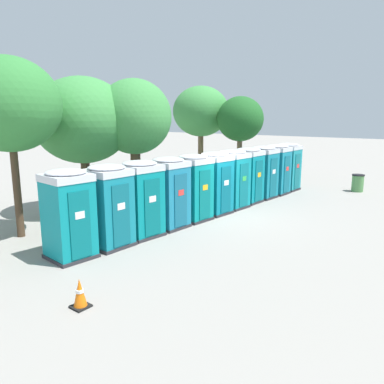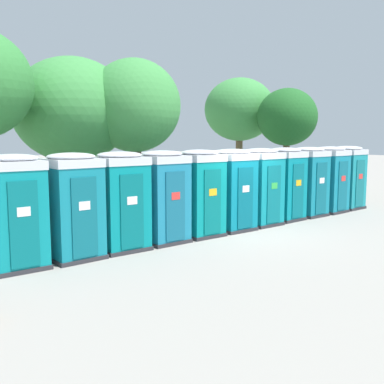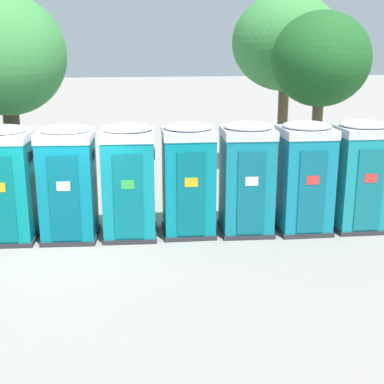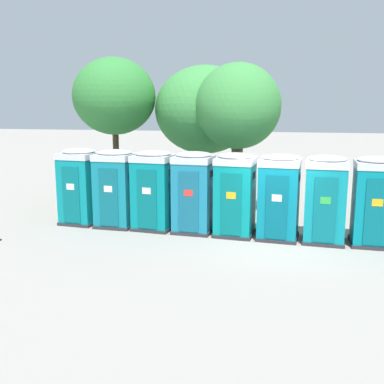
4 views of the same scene
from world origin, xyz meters
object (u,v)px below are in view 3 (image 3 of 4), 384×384
at_px(portapotty_7, 188,179).
at_px(street_tree_1, 321,60).
at_px(portapotty_5, 68,182).
at_px(street_tree_2, 286,43).
at_px(portapotty_6, 129,181).
at_px(portapotty_10, 359,175).
at_px(portapotty_8, 247,178).
at_px(street_tree_4, 6,57).
at_px(portapotty_9, 304,177).
at_px(portapotty_4, 6,183).

bearing_deg(portapotty_7, street_tree_1, 35.34).
bearing_deg(portapotty_5, street_tree_2, 40.30).
height_order(portapotty_7, street_tree_1, street_tree_1).
relative_size(portapotty_6, street_tree_2, 0.44).
xyz_separation_m(portapotty_5, portapotty_10, (6.60, -0.25, 0.00)).
bearing_deg(portapotty_10, portapotty_8, 177.77).
xyz_separation_m(portapotty_6, street_tree_4, (-2.94, 2.95, 2.59)).
height_order(portapotty_5, portapotty_9, same).
xyz_separation_m(portapotty_8, street_tree_1, (2.74, 2.97, 2.47)).
xyz_separation_m(portapotty_4, street_tree_1, (8.01, 2.74, 2.47)).
height_order(portapotty_8, portapotty_9, same).
xyz_separation_m(street_tree_1, street_tree_2, (-0.14, 2.74, 0.45)).
bearing_deg(portapotty_7, street_tree_4, 145.32).
xyz_separation_m(portapotty_4, portapotty_7, (3.96, -0.14, 0.00)).
xyz_separation_m(portapotty_5, portapotty_9, (5.28, -0.24, 0.00)).
xyz_separation_m(portapotty_7, street_tree_2, (3.92, 5.61, 2.93)).
bearing_deg(street_tree_1, street_tree_4, 179.49).
relative_size(portapotty_8, street_tree_4, 0.47).
distance_m(portapotty_7, portapotty_9, 2.64).
distance_m(portapotty_5, portapotty_9, 5.28).
distance_m(portapotty_5, street_tree_1, 7.67).
relative_size(portapotty_5, portapotty_7, 1.00).
bearing_deg(portapotty_5, portapotty_6, -2.33).
relative_size(portapotty_5, street_tree_4, 0.47).
height_order(portapotty_6, street_tree_1, street_tree_1).
bearing_deg(portapotty_9, portapotty_10, -0.53).
bearing_deg(portapotty_10, portapotty_5, 177.82).
relative_size(portapotty_4, portapotty_9, 1.00).
xyz_separation_m(portapotty_4, portapotty_5, (1.32, -0.09, -0.00)).
height_order(portapotty_4, portapotty_6, same).
height_order(portapotty_6, portapotty_8, same).
distance_m(portapotty_4, portapotty_5, 1.32).
bearing_deg(portapotty_4, portapotty_5, -3.77).
bearing_deg(portapotty_5, street_tree_1, 22.87).
xyz_separation_m(portapotty_8, street_tree_4, (-5.58, 3.05, 2.59)).
bearing_deg(street_tree_2, portapotty_9, -102.46).
bearing_deg(street_tree_2, portapotty_5, -139.70).
height_order(portapotty_8, portapotty_10, same).
height_order(portapotty_4, street_tree_2, street_tree_2).
bearing_deg(street_tree_1, portapotty_6, -151.84).
relative_size(portapotty_4, portapotty_5, 1.00).
bearing_deg(portapotty_9, portapotty_6, 177.32).
relative_size(street_tree_1, street_tree_2, 0.88).
xyz_separation_m(portapotty_10, street_tree_4, (-8.21, 3.15, 2.59)).
relative_size(portapotty_6, portapotty_10, 1.00).
bearing_deg(portapotty_4, portapotty_8, -2.56).
distance_m(portapotty_7, street_tree_1, 5.55).
height_order(portapotty_4, street_tree_4, street_tree_4).
bearing_deg(portapotty_7, portapotty_6, -179.82).
bearing_deg(portapotty_8, portapotty_9, -3.93).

